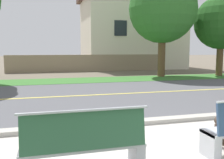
{
  "coord_description": "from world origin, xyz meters",
  "views": [
    {
      "loc": [
        -1.94,
        -3.14,
        1.78
      ],
      "look_at": [
        -0.23,
        3.28,
        1.0
      ],
      "focal_mm": 40.02,
      "sensor_mm": 36.0,
      "label": 1
    }
  ],
  "objects": [
    {
      "name": "house_across_street",
      "position": [
        6.42,
        20.78,
        3.66
      ],
      "size": [
        10.02,
        6.91,
        7.22
      ],
      "color": "beige",
      "rests_on": "ground_plane"
    },
    {
      "name": "far_verge_grass",
      "position": [
        0.0,
        11.48,
        0.01
      ],
      "size": [
        48.0,
        2.8,
        0.02
      ],
      "primitive_type": "cube",
      "color": "#38702D",
      "rests_on": "ground_plane"
    },
    {
      "name": "road_centre_line",
      "position": [
        0.0,
        6.5,
        0.01
      ],
      "size": [
        48.0,
        0.14,
        0.01
      ],
      "primitive_type": "cube",
      "color": "#E0CC4C",
      "rests_on": "ground_plane"
    },
    {
      "name": "shade_tree_left",
      "position": [
        5.77,
        12.22,
        4.79
      ],
      "size": [
        4.47,
        4.47,
        7.38
      ],
      "color": "brown",
      "rests_on": "ground_plane"
    },
    {
      "name": "curb_edge",
      "position": [
        0.0,
        2.35,
        0.06
      ],
      "size": [
        44.0,
        0.3,
        0.11
      ],
      "primitive_type": "cube",
      "color": "#ADA89E",
      "rests_on": "ground_plane"
    },
    {
      "name": "shade_tree_centre",
      "position": [
        9.93,
        11.7,
        3.93
      ],
      "size": [
        3.67,
        3.67,
        6.06
      ],
      "color": "brown",
      "rests_on": "ground_plane"
    },
    {
      "name": "bench_left",
      "position": [
        -1.45,
        0.21,
        0.45
      ],
      "size": [
        1.75,
        0.48,
        1.01
      ],
      "color": "#9EA0A8",
      "rests_on": "ground_plane"
    },
    {
      "name": "garden_wall",
      "position": [
        1.48,
        17.58,
        0.7
      ],
      "size": [
        13.0,
        0.36,
        1.4
      ],
      "primitive_type": "cube",
      "color": "gray",
      "rests_on": "ground_plane"
    },
    {
      "name": "ground_plane",
      "position": [
        0.0,
        8.0,
        0.0
      ],
      "size": [
        140.0,
        140.0,
        0.0
      ],
      "primitive_type": "plane",
      "color": "#665B4C"
    },
    {
      "name": "sidewalk_pavement",
      "position": [
        0.0,
        0.4,
        0.01
      ],
      "size": [
        44.0,
        3.6,
        0.01
      ],
      "primitive_type": "cube",
      "color": "#B7B2A8",
      "rests_on": "ground_plane"
    },
    {
      "name": "street_asphalt",
      "position": [
        0.0,
        6.5,
        0.0
      ],
      "size": [
        52.0,
        8.0,
        0.01
      ],
      "primitive_type": "cube",
      "color": "#515156",
      "rests_on": "ground_plane"
    }
  ]
}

